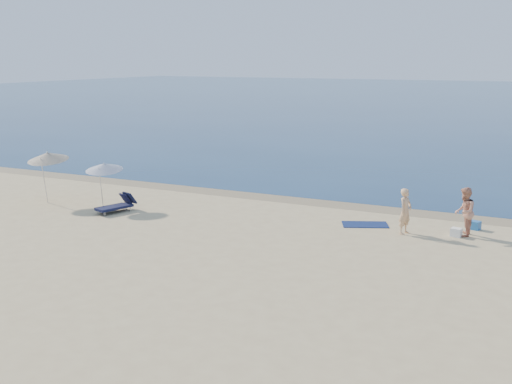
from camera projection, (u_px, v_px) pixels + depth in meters
sea at (503, 100)px, 100.73m from camera, size 240.00×160.00×0.01m
wet_sand_strip at (328, 203)px, 29.91m from camera, size 240.00×1.60×0.00m
person_left at (405, 211)px, 24.64m from camera, size 0.59×0.74×1.78m
person_right at (465, 212)px, 24.33m from camera, size 0.78×0.97×1.89m
beach_towel at (365, 225)px, 26.11m from camera, size 2.07×1.65×0.03m
white_bag at (456, 232)px, 24.39m from camera, size 0.44×0.40×0.33m
blue_cooler at (474, 225)px, 25.43m from camera, size 0.56×0.47×0.34m
umbrella_near at (104, 167)px, 28.79m from camera, size 2.08×2.10×2.17m
umbrella_far at (48, 156)px, 29.75m from camera, size 2.14×2.17×2.53m
lounger_left at (114, 205)px, 28.35m from camera, size 1.02×1.73×0.73m
lounger_right at (117, 206)px, 28.19m from camera, size 1.13×1.93×0.81m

